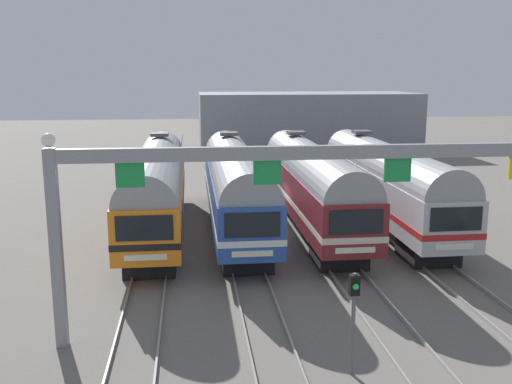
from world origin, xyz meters
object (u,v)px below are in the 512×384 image
commuter_train_orange (157,185)px  yard_signal_mast (354,305)px  commuter_train_blue (235,184)px  catenary_gantry (333,186)px  commuter_train_stainless (386,180)px  commuter_train_maroon (312,182)px

commuter_train_orange → yard_signal_mast: size_ratio=5.74×
commuter_train_blue → catenary_gantry: catenary_gantry is taller
commuter_train_stainless → commuter_train_orange: bearing=180.0°
commuter_train_maroon → yard_signal_mast: commuter_train_maroon is taller
commuter_train_stainless → catenary_gantry: size_ratio=0.99×
commuter_train_blue → commuter_train_maroon: bearing=0.0°
commuter_train_maroon → yard_signal_mast: (-2.16, -16.36, -0.50)m
commuter_train_orange → commuter_train_blue: size_ratio=1.00×
yard_signal_mast → catenary_gantry: bearing=90.0°
commuter_train_blue → yard_signal_mast: 16.51m
commuter_train_orange → commuter_train_stainless: same height
commuter_train_blue → yard_signal_mast: size_ratio=5.74×
commuter_train_maroon → commuter_train_stainless: bearing=0.0°
commuter_train_blue → commuter_train_stainless: bearing=0.0°
commuter_train_maroon → yard_signal_mast: size_ratio=5.74×
commuter_train_maroon → catenary_gantry: 13.89m
commuter_train_orange → commuter_train_blue: (4.33, 0.00, 0.00)m
commuter_train_orange → catenary_gantry: catenary_gantry is taller
commuter_train_stainless → yard_signal_mast: (-6.49, -16.36, -0.50)m
commuter_train_stainless → catenary_gantry: (-6.49, -13.50, 2.45)m
commuter_train_blue → catenary_gantry: (2.16, -13.50, 2.45)m
commuter_train_maroon → commuter_train_stainless: (4.33, 0.00, 0.00)m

